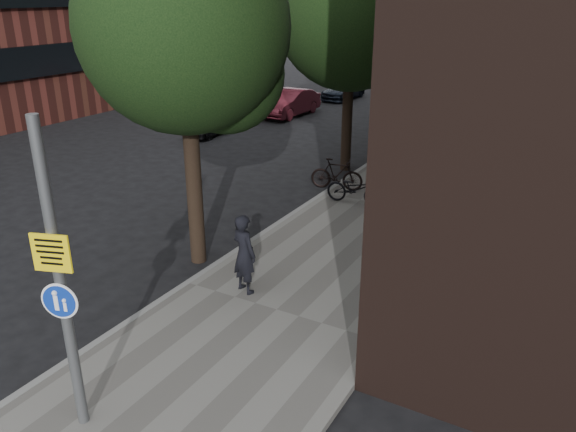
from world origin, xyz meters
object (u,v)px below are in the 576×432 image
Objects in this scene: parked_bike_facade_near at (416,246)px; parked_car_near at (211,122)px; signpost at (61,283)px; pedestrian at (244,254)px.

parked_bike_facade_near is 0.56× the size of parked_car_near.
signpost reaches higher than pedestrian.
signpost is 2.64× the size of pedestrian.
pedestrian is 14.67m from parked_car_near.
parked_bike_facade_near is at bearing -37.14° from parked_car_near.
pedestrian is at bearing -52.88° from parked_car_near.
parked_bike_facade_near is (2.63, 7.35, -1.82)m from signpost.
parked_car_near is (-12.04, 8.34, -0.05)m from parked_bike_facade_near.
signpost is 8.02m from parked_bike_facade_near.
parked_car_near is (-9.41, 15.70, -1.87)m from signpost.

